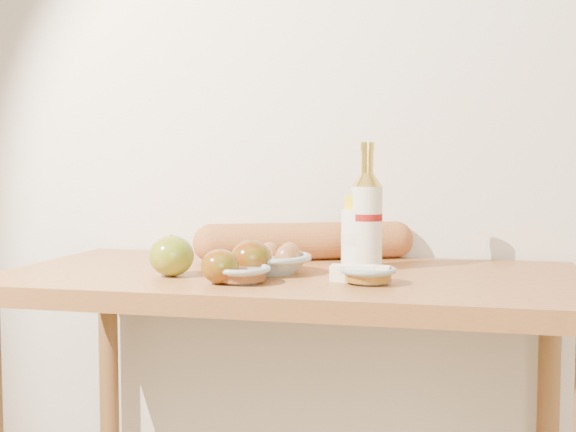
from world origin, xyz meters
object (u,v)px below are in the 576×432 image
object	(u,v)px
egg_bowl	(270,261)
baguette	(306,241)
table	(291,330)
bourbon_bottle	(367,218)
cream_bottle	(359,235)

from	to	relation	value
egg_bowl	baguette	distance (m)	0.22
table	bourbon_bottle	xyz separation A→B (m)	(0.15, 0.07, 0.23)
cream_bottle	egg_bowl	world-z (taller)	cream_bottle
baguette	cream_bottle	bearing A→B (deg)	-61.75
bourbon_bottle	cream_bottle	bearing A→B (deg)	158.10
cream_bottle	baguette	world-z (taller)	cream_bottle
table	egg_bowl	size ratio (longest dim) A/B	5.54
egg_bowl	table	bearing A→B (deg)	26.91
egg_bowl	baguette	world-z (taller)	baguette
egg_bowl	baguette	size ratio (longest dim) A/B	0.41
cream_bottle	egg_bowl	distance (m)	0.21
bourbon_bottle	egg_bowl	distance (m)	0.23
cream_bottle	egg_bowl	bearing A→B (deg)	-125.83
bourbon_bottle	cream_bottle	size ratio (longest dim) A/B	1.72
baguette	table	bearing A→B (deg)	-110.68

